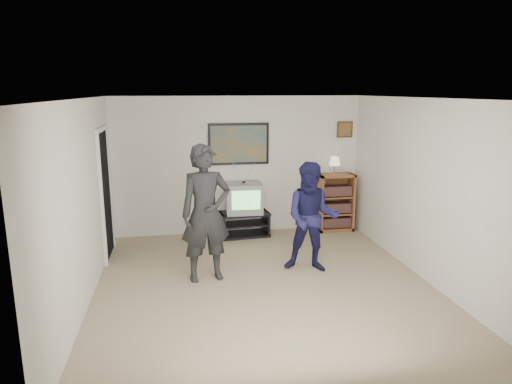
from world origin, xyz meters
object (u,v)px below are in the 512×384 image
object	(u,v)px
media_stand	(244,224)
bookshelf	(335,202)
person_tall	(206,213)
person_short	(312,217)
crt_television	(244,198)

from	to	relation	value
media_stand	bookshelf	world-z (taller)	bookshelf
media_stand	person_tall	bearing A→B (deg)	-118.91
bookshelf	person_short	xyz separation A→B (m)	(-1.02, -1.83, 0.27)
crt_television	person_short	xyz separation A→B (m)	(0.73, -1.78, 0.10)
crt_television	bookshelf	xyz separation A→B (m)	(1.75, 0.05, -0.17)
bookshelf	media_stand	bearing A→B (deg)	-178.35
crt_television	bookshelf	size ratio (longest dim) A/B	0.60
person_tall	crt_television	bearing A→B (deg)	57.26
crt_television	bookshelf	world-z (taller)	bookshelf
media_stand	bookshelf	bearing A→B (deg)	-3.51
bookshelf	crt_television	bearing A→B (deg)	-178.36
person_tall	person_short	size ratio (longest dim) A/B	1.18
bookshelf	person_short	bearing A→B (deg)	-119.15
person_tall	media_stand	bearing A→B (deg)	57.11
bookshelf	person_tall	world-z (taller)	person_tall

